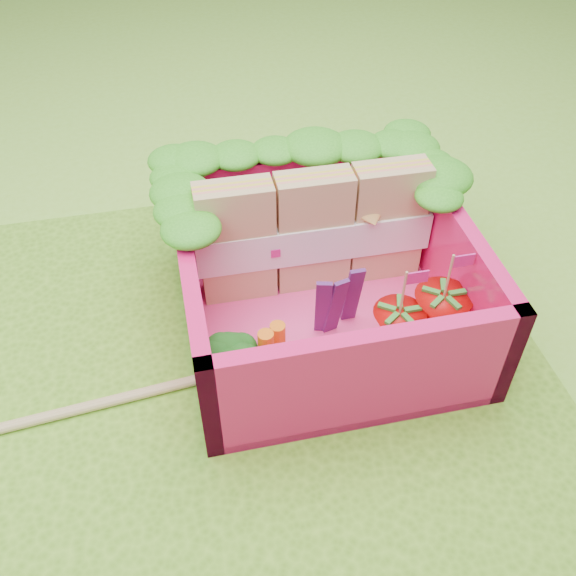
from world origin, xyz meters
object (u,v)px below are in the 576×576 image
Objects in this scene: strawberry_right at (440,316)px; strawberry_left at (397,330)px; broccoli at (230,359)px; chopsticks at (60,414)px; bento_box at (325,279)px; sandwich_stack at (314,232)px.

strawberry_left is at bearing -171.58° from strawberry_right.
strawberry_right is at bearing 5.03° from broccoli.
strawberry_right is 0.22× the size of chopsticks.
bento_box is 2.73× the size of strawberry_left.
broccoli is at bearing -145.22° from bento_box.
bento_box is 0.40m from strawberry_left.
sandwich_stack reaches higher than strawberry_left.
bento_box is at bearing 34.78° from broccoli.
chopsticks is (-1.24, -0.32, -0.25)m from bento_box.
broccoli is 0.67× the size of strawberry_right.
chopsticks is at bearing -178.17° from strawberry_right.
sandwich_stack is 0.78m from broccoli.
strawberry_right is (0.21, 0.03, 0.01)m from strawberry_left.
strawberry_left is at bearing 4.06° from broccoli.
sandwich_stack is at bearing 133.18° from strawberry_right.
sandwich_stack is 2.40× the size of strawberry_left.
strawberry_right is at bearing 1.83° from chopsticks.
sandwich_stack is 2.28× the size of strawberry_right.
chopsticks is (-1.50, -0.02, -0.16)m from strawberry_left.
strawberry_left is (0.76, 0.05, -0.05)m from broccoli.
chopsticks is at bearing -165.72° from bento_box.
strawberry_right is at bearing -28.72° from bento_box.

